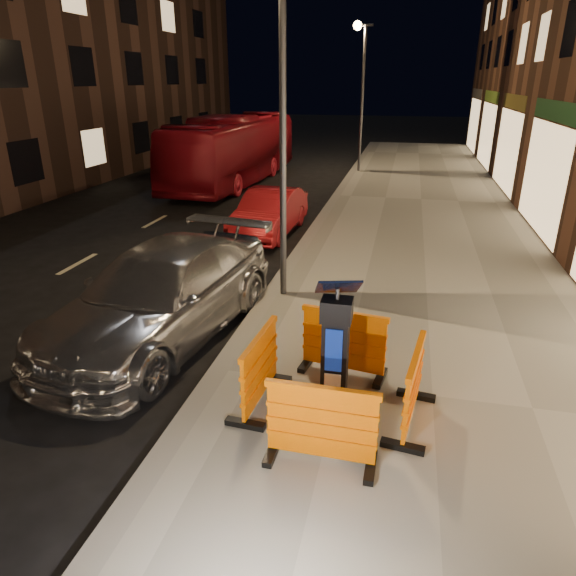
% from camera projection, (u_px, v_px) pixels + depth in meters
% --- Properties ---
extents(ground_plane, '(120.00, 120.00, 0.00)m').
position_uv_depth(ground_plane, '(219.00, 378.00, 7.49)').
color(ground_plane, black).
rests_on(ground_plane, ground).
extents(sidewalk, '(6.00, 60.00, 0.15)m').
position_uv_depth(sidewalk, '(432.00, 400.00, 6.84)').
color(sidewalk, gray).
rests_on(sidewalk, ground).
extents(kerb, '(0.30, 60.00, 0.15)m').
position_uv_depth(kerb, '(219.00, 374.00, 7.46)').
color(kerb, slate).
rests_on(kerb, ground).
extents(parking_kiosk, '(0.60, 0.60, 1.73)m').
position_uv_depth(parking_kiosk, '(335.00, 351.00, 6.17)').
color(parking_kiosk, black).
rests_on(parking_kiosk, sidewalk).
extents(barrier_front, '(1.25, 0.53, 0.96)m').
position_uv_depth(barrier_front, '(321.00, 425.00, 5.46)').
color(barrier_front, '#EE6800').
rests_on(barrier_front, sidewalk).
extents(barrier_back, '(1.30, 0.70, 0.96)m').
position_uv_depth(barrier_back, '(344.00, 343.00, 7.17)').
color(barrier_back, '#EE6800').
rests_on(barrier_back, sidewalk).
extents(barrier_kerbside, '(0.60, 1.27, 0.96)m').
position_uv_depth(barrier_kerbside, '(260.00, 369.00, 6.51)').
color(barrier_kerbside, '#EE6800').
rests_on(barrier_kerbside, sidewalk).
extents(barrier_bldgside, '(0.68, 1.30, 0.96)m').
position_uv_depth(barrier_bldgside, '(413.00, 388.00, 6.12)').
color(barrier_bldgside, '#EE6800').
rests_on(barrier_bldgside, sidewalk).
extents(car_silver, '(2.88, 5.46, 1.51)m').
position_uv_depth(car_silver, '(166.00, 335.00, 8.75)').
color(car_silver, '#A4A4A8').
rests_on(car_silver, ground).
extents(car_red, '(1.48, 3.80, 1.23)m').
position_uv_depth(car_red, '(270.00, 234.00, 14.47)').
color(car_red, '#A3151C').
rests_on(car_red, ground).
extents(bus_doubledecker, '(2.76, 9.90, 2.73)m').
position_uv_depth(bus_doubledecker, '(236.00, 183.00, 21.67)').
color(bus_doubledecker, maroon).
rests_on(bus_doubledecker, ground).
extents(street_lamp_mid, '(0.12, 0.12, 6.00)m').
position_uv_depth(street_lamp_mid, '(283.00, 135.00, 8.96)').
color(street_lamp_mid, '#3F3F44').
rests_on(street_lamp_mid, sidewalk).
extents(street_lamp_far, '(0.12, 0.12, 6.00)m').
position_uv_depth(street_lamp_far, '(362.00, 102.00, 22.50)').
color(street_lamp_far, '#3F3F44').
rests_on(street_lamp_far, sidewalk).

